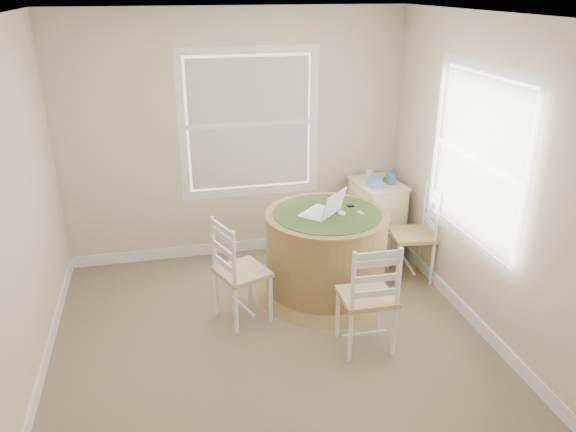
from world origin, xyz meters
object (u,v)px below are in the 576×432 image
object	(u,v)px
chair_right	(412,234)
corner_chest	(376,218)
chair_left	(242,271)
round_table	(326,250)
chair_near	(367,296)
laptop	(323,211)

from	to	relation	value
chair_right	corner_chest	xyz separation A→B (m)	(-0.14, 0.62, -0.06)
chair_right	chair_left	bearing A→B (deg)	-69.24
round_table	chair_near	size ratio (longest dim) A/B	1.40
chair_right	corner_chest	world-z (taller)	chair_right
chair_right	corner_chest	size ratio (longest dim) A/B	1.15
round_table	chair_near	bearing A→B (deg)	-94.01
chair_near	corner_chest	bearing A→B (deg)	-112.83
chair_near	chair_right	size ratio (longest dim) A/B	1.00
chair_left	chair_right	distance (m)	1.82
chair_near	corner_chest	world-z (taller)	chair_near
chair_left	corner_chest	xyz separation A→B (m)	(1.63, 1.01, -0.06)
chair_near	round_table	bearing A→B (deg)	-85.22
laptop	chair_near	bearing A→B (deg)	52.51
laptop	corner_chest	bearing A→B (deg)	177.01
chair_left	laptop	size ratio (longest dim) A/B	1.98
round_table	chair_left	distance (m)	0.90
chair_left	corner_chest	bearing A→B (deg)	-79.45
chair_near	corner_chest	distance (m)	1.80
chair_left	chair_right	xyz separation A→B (m)	(1.77, 0.39, 0.00)
chair_left	chair_right	world-z (taller)	same
round_table	laptop	world-z (taller)	laptop
round_table	corner_chest	distance (m)	1.07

